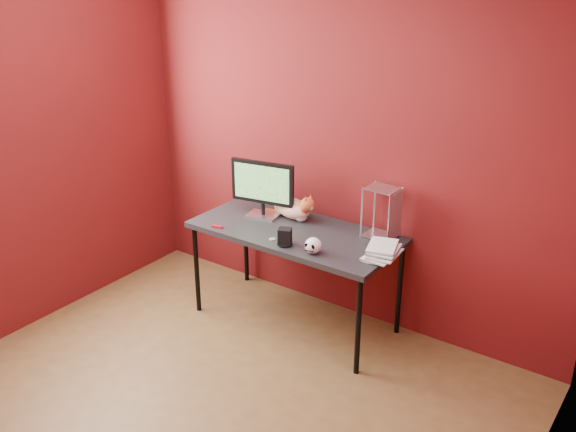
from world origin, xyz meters
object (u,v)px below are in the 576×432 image
Objects in this scene: skull_mug at (313,246)px; desk at (295,236)px; monitor at (263,186)px; book_stack at (375,185)px; speaker at (285,238)px; cat at (293,208)px.

desk is at bearing 138.32° from skull_mug.
monitor is 0.51× the size of book_stack.
speaker is at bearing -47.08° from monitor.
cat is 0.62m from skull_mug.
cat is (0.20, 0.11, -0.16)m from monitor.
cat is at bearing 18.20° from monitor.
skull_mug is at bearing -23.13° from speaker.
desk is 1.55× the size of book_stack.
cat is 4.26× the size of skull_mug.
speaker is (0.23, -0.42, -0.02)m from cat.
speaker is (0.09, -0.25, 0.11)m from desk.
book_stack is (0.63, -0.04, 0.54)m from desk.
desk is 13.28× the size of skull_mug.
desk is at bearing -37.50° from cat.
monitor is at bearing 119.37° from speaker.
cat is (-0.14, 0.17, 0.13)m from desk.
desk is at bearing 85.21° from speaker.
skull_mug is 0.93× the size of speaker.
desk is at bearing -21.64° from monitor.
monitor reaches higher than desk.
speaker is at bearing -70.91° from desk.
speaker is at bearing 177.49° from skull_mug.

